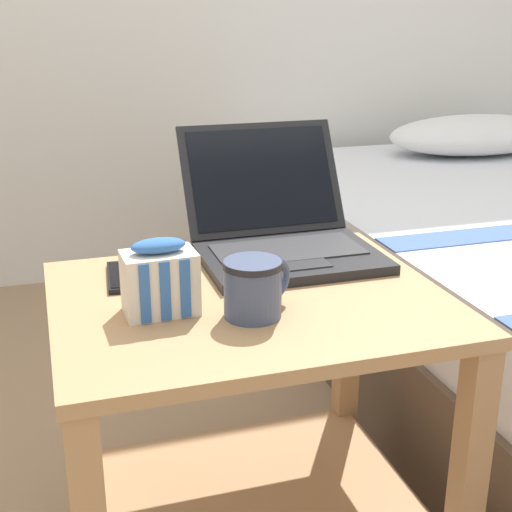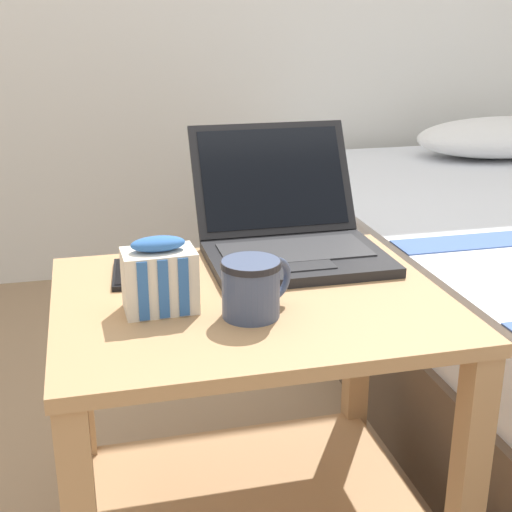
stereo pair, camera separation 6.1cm
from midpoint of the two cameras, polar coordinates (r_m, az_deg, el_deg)
bedside_table at (r=1.23m, az=-1.98°, el=-11.56°), size 0.62×0.51×0.54m
laptop at (r=1.33m, az=0.69°, el=2.10°), size 0.32×0.35×0.22m
mug_front_left at (r=1.05m, az=-1.81°, el=-2.34°), size 0.12×0.09×0.09m
snack_bag at (r=1.08m, az=-9.31°, el=-1.89°), size 0.11×0.08×0.12m
cell_phone at (r=1.24m, az=-11.50°, el=-1.58°), size 0.08×0.14×0.01m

